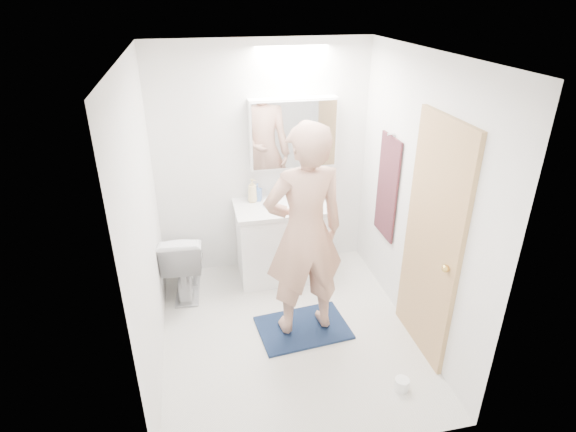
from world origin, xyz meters
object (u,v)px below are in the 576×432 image
object	(u,v)px
medicine_cabinet	(293,133)
soap_bottle_a	(252,190)
soap_bottle_b	(257,192)
toilet	(184,261)
vanity_cabinet	(282,242)
toilet_paper_roll	(402,384)
person	(305,233)
toothbrush_cup	(300,193)

from	to	relation	value
medicine_cabinet	soap_bottle_a	distance (m)	0.71
soap_bottle_b	toilet	bearing A→B (deg)	-159.77
vanity_cabinet	soap_bottle_b	xyz separation A→B (m)	(-0.21, 0.18, 0.52)
soap_bottle_a	toilet_paper_roll	size ratio (longest dim) A/B	2.26
vanity_cabinet	person	world-z (taller)	person
vanity_cabinet	toilet_paper_roll	world-z (taller)	vanity_cabinet
medicine_cabinet	toilet_paper_roll	distance (m)	2.51
person	toothbrush_cup	distance (m)	1.13
soap_bottle_a	soap_bottle_b	bearing A→B (deg)	27.80
medicine_cabinet	toilet	distance (m)	1.67
toothbrush_cup	soap_bottle_a	bearing A→B (deg)	-178.86
soap_bottle_a	toilet_paper_roll	distance (m)	2.30
toilet	toothbrush_cup	bearing A→B (deg)	-163.23
toilet	soap_bottle_b	world-z (taller)	soap_bottle_b
soap_bottle_a	toilet	bearing A→B (deg)	-160.38
vanity_cabinet	toilet_paper_roll	bearing A→B (deg)	-72.01
toilet	person	size ratio (longest dim) A/B	0.38
person	toilet_paper_roll	bearing A→B (deg)	118.35
medicine_cabinet	toilet	world-z (taller)	medicine_cabinet
vanity_cabinet	toothbrush_cup	xyz separation A→B (m)	(0.23, 0.16, 0.47)
vanity_cabinet	toothbrush_cup	size ratio (longest dim) A/B	9.73
medicine_cabinet	soap_bottle_a	bearing A→B (deg)	-172.17
toilet_paper_roll	toilet	bearing A→B (deg)	133.54
medicine_cabinet	toothbrush_cup	bearing A→B (deg)	-37.86
vanity_cabinet	soap_bottle_a	world-z (taller)	soap_bottle_a
soap_bottle_a	toothbrush_cup	size ratio (longest dim) A/B	2.69
medicine_cabinet	person	distance (m)	1.27
soap_bottle_b	toothbrush_cup	size ratio (longest dim) A/B	1.94
vanity_cabinet	soap_bottle_a	xyz separation A→B (m)	(-0.27, 0.15, 0.55)
toothbrush_cup	person	bearing A→B (deg)	-101.46
soap_bottle_a	toilet_paper_roll	bearing A→B (deg)	-66.32
soap_bottle_b	toilet_paper_roll	world-z (taller)	soap_bottle_b
toothbrush_cup	toilet_paper_roll	distance (m)	2.15
medicine_cabinet	toilet_paper_roll	bearing A→B (deg)	-78.26
medicine_cabinet	person	size ratio (longest dim) A/B	0.47
person	toilet_paper_roll	xyz separation A→B (m)	(0.58, -0.85, -0.94)
vanity_cabinet	toilet	xyz separation A→B (m)	(-1.01, -0.11, -0.03)
toilet	toothbrush_cup	size ratio (longest dim) A/B	7.76
toilet	soap_bottle_a	size ratio (longest dim) A/B	2.88
medicine_cabinet	toothbrush_cup	xyz separation A→B (m)	(0.06, -0.05, -0.64)
vanity_cabinet	toothbrush_cup	world-z (taller)	toothbrush_cup
vanity_cabinet	toilet	distance (m)	1.02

